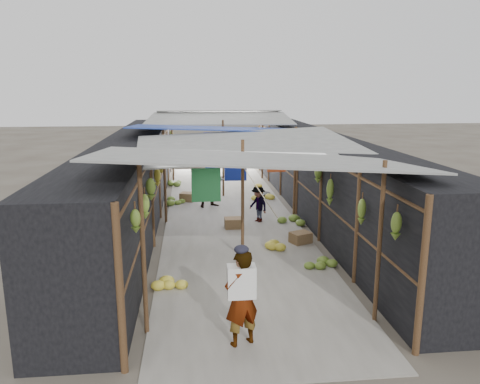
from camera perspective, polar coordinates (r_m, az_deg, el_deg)
name	(u,v)px	position (r m, az deg, el deg)	size (l,w,h in m)	color
ground	(263,326)	(7.63, 2.88, -16.03)	(80.00, 80.00, 0.00)	#6B6356
aisle_slab	(229,215)	(13.65, -1.30, -2.86)	(3.60, 16.00, 0.02)	#9E998E
stall_left	(133,179)	(13.45, -12.87, 1.57)	(1.40, 15.00, 2.30)	black
stall_right	(321,175)	(13.87, 9.87, 2.04)	(1.40, 15.00, 2.30)	black
crate_near	(234,223)	(12.40, -0.78, -3.83)	(0.47, 0.38, 0.28)	olive
crate_mid	(301,238)	(11.33, 7.40, -5.57)	(0.46, 0.37, 0.27)	olive
crate_back	(188,197)	(15.38, -6.38, -0.63)	(0.46, 0.38, 0.29)	olive
black_basin	(262,195)	(15.85, 2.72, -0.40)	(0.55, 0.55, 0.17)	black
vendor_elderly	(241,298)	(6.81, 0.17, -12.85)	(0.53, 0.35, 1.45)	white
shopper_blue	(212,182)	(14.48, -3.45, 1.25)	(0.78, 0.61, 1.60)	navy
vendor_seated	(258,204)	(12.88, 2.23, -1.50)	(0.66, 0.38, 1.03)	#4C4842
market_canopy	(229,132)	(13.55, -1.35, 7.33)	(5.62, 15.20, 2.77)	brown
hanging_bananas	(227,157)	(13.92, -1.58, 4.29)	(3.96, 14.14, 0.89)	olive
floor_bananas	(227,215)	(13.10, -1.59, -2.86)	(3.86, 10.10, 0.33)	olive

